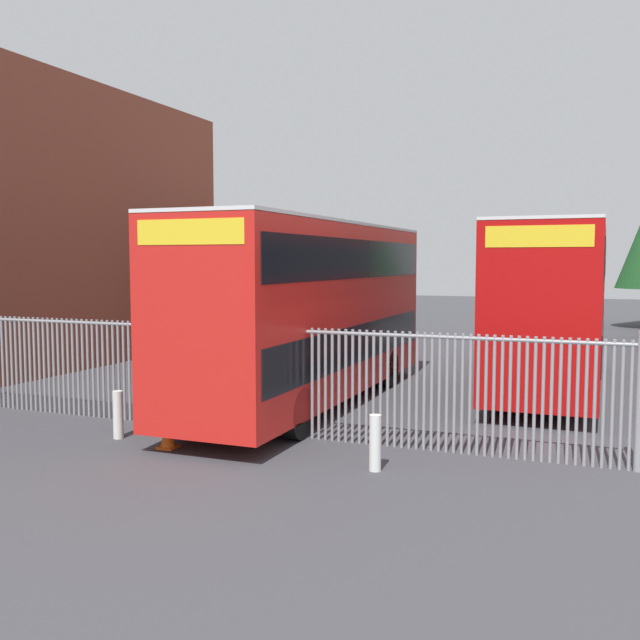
{
  "coord_description": "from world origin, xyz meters",
  "views": [
    {
      "loc": [
        6.74,
        -12.77,
        3.5
      ],
      "look_at": [
        0.0,
        4.0,
        2.0
      ],
      "focal_mm": 40.03,
      "sensor_mm": 36.0,
      "label": 1
    }
  ],
  "objects_px": {
    "double_decker_bus_far_back": "(321,287)",
    "bollard_near_left": "(118,415)",
    "double_decker_bus_near_gate": "(311,305)",
    "double_decker_bus_behind_fence_left": "(555,300)",
    "bollard_center_front": "(375,443)",
    "traffic_cone_by_gate": "(168,433)"
  },
  "relations": [
    {
      "from": "double_decker_bus_far_back",
      "to": "bollard_near_left",
      "type": "bearing_deg",
      "value": -82.81
    },
    {
      "from": "bollard_center_front",
      "to": "double_decker_bus_behind_fence_left",
      "type": "bearing_deg",
      "value": 76.79
    },
    {
      "from": "double_decker_bus_near_gate",
      "to": "bollard_near_left",
      "type": "relative_size",
      "value": 11.38
    },
    {
      "from": "double_decker_bus_behind_fence_left",
      "to": "traffic_cone_by_gate",
      "type": "xyz_separation_m",
      "value": [
        -6.23,
        -9.4,
        -2.13
      ]
    },
    {
      "from": "double_decker_bus_far_back",
      "to": "bollard_center_front",
      "type": "bearing_deg",
      "value": -65.19
    },
    {
      "from": "bollard_near_left",
      "to": "traffic_cone_by_gate",
      "type": "distance_m",
      "value": 1.37
    },
    {
      "from": "double_decker_bus_behind_fence_left",
      "to": "double_decker_bus_far_back",
      "type": "relative_size",
      "value": 1.0
    },
    {
      "from": "double_decker_bus_near_gate",
      "to": "traffic_cone_by_gate",
      "type": "distance_m",
      "value": 5.37
    },
    {
      "from": "double_decker_bus_far_back",
      "to": "bollard_center_front",
      "type": "xyz_separation_m",
      "value": [
        7.35,
        -15.91,
        -1.95
      ]
    },
    {
      "from": "double_decker_bus_near_gate",
      "to": "double_decker_bus_far_back",
      "type": "xyz_separation_m",
      "value": [
        -4.19,
        11.13,
        0.0
      ]
    },
    {
      "from": "double_decker_bus_far_back",
      "to": "double_decker_bus_behind_fence_left",
      "type": "bearing_deg",
      "value": -34.53
    },
    {
      "from": "double_decker_bus_behind_fence_left",
      "to": "double_decker_bus_far_back",
      "type": "height_order",
      "value": "same"
    },
    {
      "from": "double_decker_bus_near_gate",
      "to": "double_decker_bus_behind_fence_left",
      "type": "height_order",
      "value": "same"
    },
    {
      "from": "double_decker_bus_near_gate",
      "to": "bollard_near_left",
      "type": "distance_m",
      "value": 5.45
    },
    {
      "from": "bollard_near_left",
      "to": "traffic_cone_by_gate",
      "type": "relative_size",
      "value": 1.61
    },
    {
      "from": "bollard_near_left",
      "to": "double_decker_bus_far_back",
      "type": "bearing_deg",
      "value": 97.19
    },
    {
      "from": "double_decker_bus_near_gate",
      "to": "bollard_center_front",
      "type": "bearing_deg",
      "value": -56.55
    },
    {
      "from": "traffic_cone_by_gate",
      "to": "double_decker_bus_near_gate",
      "type": "bearing_deg",
      "value": 79.7
    },
    {
      "from": "double_decker_bus_near_gate",
      "to": "bollard_near_left",
      "type": "xyz_separation_m",
      "value": [
        -2.21,
        -4.59,
        -1.95
      ]
    },
    {
      "from": "double_decker_bus_near_gate",
      "to": "bollard_near_left",
      "type": "height_order",
      "value": "double_decker_bus_near_gate"
    },
    {
      "from": "bollard_near_left",
      "to": "double_decker_bus_behind_fence_left",
      "type": "bearing_deg",
      "value": 50.41
    },
    {
      "from": "double_decker_bus_near_gate",
      "to": "double_decker_bus_far_back",
      "type": "distance_m",
      "value": 11.89
    }
  ]
}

